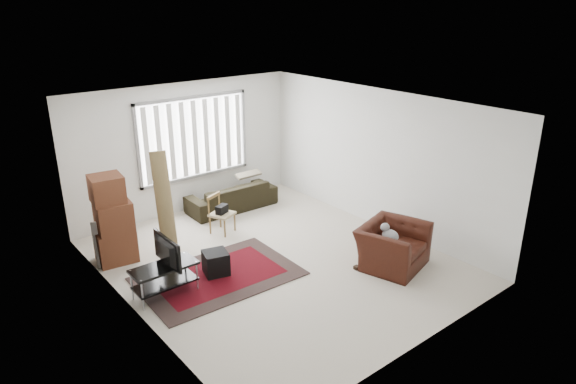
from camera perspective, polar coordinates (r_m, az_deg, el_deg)
name	(u,v)px	position (r m, az deg, el deg)	size (l,w,h in m)	color
room	(257,156)	(8.66, -3.47, 4.02)	(6.00, 6.02, 2.71)	beige
persian_rug	(219,276)	(8.53, -7.73, -9.23)	(2.56, 1.76, 0.02)	black
tv_stand	(164,274)	(8.04, -13.57, -8.84)	(0.99, 0.44, 0.49)	black
tv	(162,252)	(7.86, -13.79, -6.51)	(0.80, 0.10, 0.46)	black
subwoofer	(216,263)	(8.51, -8.03, -7.79)	(0.38, 0.38, 0.38)	black
moving_boxes	(113,222)	(9.13, -18.89, -3.18)	(0.69, 0.64, 1.54)	brown
white_flatpack	(113,241)	(9.22, -18.89, -5.20)	(0.61, 0.09, 0.77)	silver
rolled_rug	(164,205)	(9.00, -13.57, -1.45)	(0.28, 0.28, 1.86)	brown
sofa	(232,192)	(11.00, -6.29, -0.03)	(1.92, 0.83, 0.74)	black
side_chair	(221,212)	(9.89, -7.44, -2.21)	(0.52, 0.52, 0.75)	#978863
armchair	(393,243)	(8.78, 11.54, -5.58)	(1.34, 1.24, 0.83)	#34120A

